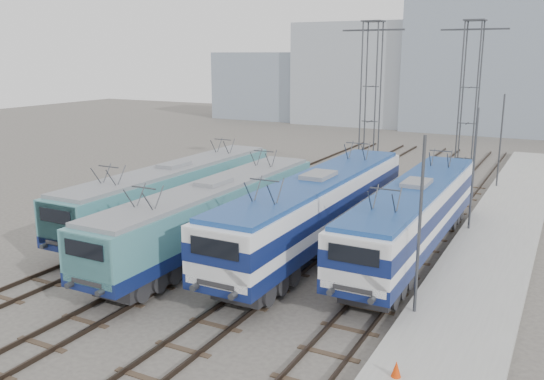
{
  "coord_description": "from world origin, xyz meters",
  "views": [
    {
      "loc": [
        13.19,
        -18.28,
        9.77
      ],
      "look_at": [
        -0.12,
        7.0,
        3.0
      ],
      "focal_mm": 38.0,
      "sensor_mm": 36.0,
      "label": 1
    }
  ],
  "objects_px": {
    "locomotive_far_left": "(173,190)",
    "locomotive_center_right": "(316,206)",
    "catenary_tower_west": "(370,99)",
    "safety_cone": "(396,369)",
    "locomotive_far_right": "(414,212)",
    "mast_mid": "(473,172)",
    "catenary_tower_east": "(469,100)",
    "mast_rear": "(500,143)",
    "locomotive_center_left": "(212,212)",
    "mast_front": "(419,230)"
  },
  "relations": [
    {
      "from": "locomotive_center_right",
      "to": "mast_rear",
      "type": "xyz_separation_m",
      "value": [
        6.35,
        18.73,
        1.11
      ]
    },
    {
      "from": "locomotive_far_left",
      "to": "locomotive_far_right",
      "type": "relative_size",
      "value": 0.98
    },
    {
      "from": "mast_front",
      "to": "mast_mid",
      "type": "distance_m",
      "value": 12.0
    },
    {
      "from": "locomotive_center_left",
      "to": "safety_cone",
      "type": "height_order",
      "value": "locomotive_center_left"
    },
    {
      "from": "locomotive_far_left",
      "to": "mast_rear",
      "type": "bearing_deg",
      "value": 50.49
    },
    {
      "from": "locomotive_center_left",
      "to": "catenary_tower_west",
      "type": "height_order",
      "value": "catenary_tower_west"
    },
    {
      "from": "locomotive_far_left",
      "to": "mast_mid",
      "type": "relative_size",
      "value": 2.47
    },
    {
      "from": "locomotive_center_left",
      "to": "locomotive_far_right",
      "type": "relative_size",
      "value": 0.98
    },
    {
      "from": "locomotive_center_left",
      "to": "catenary_tower_west",
      "type": "relative_size",
      "value": 1.44
    },
    {
      "from": "locomotive_far_right",
      "to": "mast_mid",
      "type": "xyz_separation_m",
      "value": [
        1.85,
        5.19,
        1.25
      ]
    },
    {
      "from": "catenary_tower_west",
      "to": "catenary_tower_east",
      "type": "bearing_deg",
      "value": 17.1
    },
    {
      "from": "catenary_tower_west",
      "to": "mast_front",
      "type": "height_order",
      "value": "catenary_tower_west"
    },
    {
      "from": "locomotive_far_right",
      "to": "mast_rear",
      "type": "height_order",
      "value": "mast_rear"
    },
    {
      "from": "catenary_tower_west",
      "to": "mast_mid",
      "type": "relative_size",
      "value": 1.71
    },
    {
      "from": "locomotive_far_right",
      "to": "catenary_tower_east",
      "type": "bearing_deg",
      "value": 90.94
    },
    {
      "from": "locomotive_far_right",
      "to": "safety_cone",
      "type": "relative_size",
      "value": 34.22
    },
    {
      "from": "locomotive_center_right",
      "to": "mast_mid",
      "type": "distance_m",
      "value": 9.32
    },
    {
      "from": "locomotive_center_left",
      "to": "locomotive_far_right",
      "type": "height_order",
      "value": "locomotive_far_right"
    },
    {
      "from": "mast_front",
      "to": "locomotive_center_right",
      "type": "bearing_deg",
      "value": 140.29
    },
    {
      "from": "mast_mid",
      "to": "locomotive_center_right",
      "type": "bearing_deg",
      "value": -133.35
    },
    {
      "from": "locomotive_far_right",
      "to": "mast_mid",
      "type": "bearing_deg",
      "value": 70.37
    },
    {
      "from": "locomotive_center_right",
      "to": "mast_mid",
      "type": "xyz_separation_m",
      "value": [
        6.35,
        6.73,
        1.11
      ]
    },
    {
      "from": "catenary_tower_west",
      "to": "locomotive_far_right",
      "type": "bearing_deg",
      "value": -62.89
    },
    {
      "from": "safety_cone",
      "to": "catenary_tower_east",
      "type": "bearing_deg",
      "value": 95.86
    },
    {
      "from": "locomotive_far_left",
      "to": "locomotive_center_right",
      "type": "height_order",
      "value": "locomotive_center_right"
    },
    {
      "from": "mast_rear",
      "to": "locomotive_far_left",
      "type": "bearing_deg",
      "value": -129.51
    },
    {
      "from": "locomotive_center_right",
      "to": "mast_rear",
      "type": "distance_m",
      "value": 19.81
    },
    {
      "from": "locomotive_center_left",
      "to": "mast_rear",
      "type": "bearing_deg",
      "value": 63.06
    },
    {
      "from": "catenary_tower_east",
      "to": "mast_mid",
      "type": "height_order",
      "value": "catenary_tower_east"
    },
    {
      "from": "locomotive_center_right",
      "to": "mast_rear",
      "type": "relative_size",
      "value": 2.68
    },
    {
      "from": "mast_mid",
      "to": "safety_cone",
      "type": "relative_size",
      "value": 13.6
    },
    {
      "from": "locomotive_center_right",
      "to": "catenary_tower_east",
      "type": "distance_m",
      "value": 17.78
    },
    {
      "from": "catenary_tower_east",
      "to": "locomotive_far_left",
      "type": "bearing_deg",
      "value": -128.57
    },
    {
      "from": "catenary_tower_east",
      "to": "mast_rear",
      "type": "xyz_separation_m",
      "value": [
        2.1,
        2.0,
        -3.14
      ]
    },
    {
      "from": "locomotive_center_left",
      "to": "safety_cone",
      "type": "relative_size",
      "value": 33.53
    },
    {
      "from": "locomotive_center_left",
      "to": "locomotive_far_right",
      "type": "distance_m",
      "value": 9.92
    },
    {
      "from": "catenary_tower_west",
      "to": "mast_front",
      "type": "xyz_separation_m",
      "value": [
        8.6,
        -20.0,
        -3.14
      ]
    },
    {
      "from": "catenary_tower_west",
      "to": "safety_cone",
      "type": "height_order",
      "value": "catenary_tower_west"
    },
    {
      "from": "locomotive_center_left",
      "to": "mast_mid",
      "type": "distance_m",
      "value": 14.39
    },
    {
      "from": "locomotive_center_right",
      "to": "catenary_tower_east",
      "type": "xyz_separation_m",
      "value": [
        4.25,
        16.73,
        4.26
      ]
    },
    {
      "from": "mast_mid",
      "to": "mast_rear",
      "type": "distance_m",
      "value": 12.0
    },
    {
      "from": "locomotive_far_left",
      "to": "safety_cone",
      "type": "relative_size",
      "value": 33.57
    },
    {
      "from": "catenary_tower_west",
      "to": "safety_cone",
      "type": "distance_m",
      "value": 27.13
    },
    {
      "from": "locomotive_center_right",
      "to": "catenary_tower_west",
      "type": "relative_size",
      "value": 1.56
    },
    {
      "from": "locomotive_center_left",
      "to": "catenary_tower_east",
      "type": "height_order",
      "value": "catenary_tower_east"
    },
    {
      "from": "locomotive_far_left",
      "to": "mast_rear",
      "type": "height_order",
      "value": "mast_rear"
    },
    {
      "from": "catenary_tower_west",
      "to": "catenary_tower_east",
      "type": "height_order",
      "value": "same"
    },
    {
      "from": "locomotive_center_right",
      "to": "locomotive_far_right",
      "type": "distance_m",
      "value": 4.76
    },
    {
      "from": "catenary_tower_east",
      "to": "mast_rear",
      "type": "relative_size",
      "value": 1.71
    },
    {
      "from": "mast_front",
      "to": "locomotive_center_left",
      "type": "bearing_deg",
      "value": 166.28
    }
  ]
}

